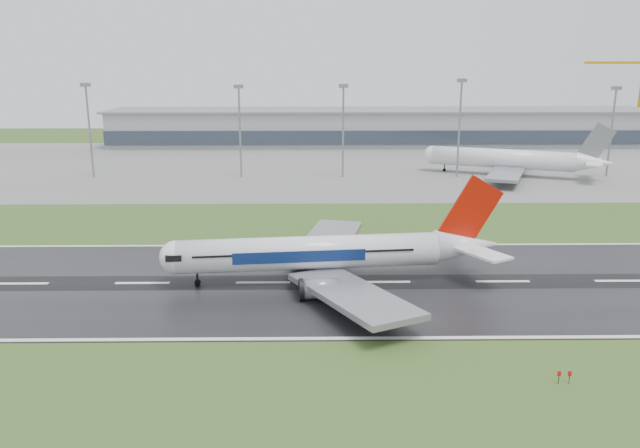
{
  "coord_description": "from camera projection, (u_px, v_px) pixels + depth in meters",
  "views": [
    {
      "loc": [
        -31.83,
        -96.89,
        35.12
      ],
      "look_at": [
        -30.37,
        12.0,
        7.0
      ],
      "focal_mm": 34.65,
      "sensor_mm": 36.0,
      "label": 1
    }
  ],
  "objects": [
    {
      "name": "apron",
      "position": [
        399.0,
        165.0,
        224.01
      ],
      "size": [
        400.0,
        130.0,
        0.08
      ],
      "primitive_type": "cube",
      "color": "slate",
      "rests_on": "ground"
    },
    {
      "name": "floodmast_4",
      "position": [
        611.0,
        134.0,
        197.21
      ],
      "size": [
        0.64,
        0.64,
        27.46
      ],
      "primitive_type": "cylinder",
      "color": "gray",
      "rests_on": "ground"
    },
    {
      "name": "main_airliner",
      "position": [
        333.0,
        232.0,
        101.58
      ],
      "size": [
        61.68,
        59.29,
        16.64
      ],
      "primitive_type": null,
      "rotation": [
        0.0,
        0.0,
        0.1
      ],
      "color": "white",
      "rests_on": "runway"
    },
    {
      "name": "floodmast_3",
      "position": [
        459.0,
        130.0,
        196.28
      ],
      "size": [
        0.64,
        0.64,
        29.84
      ],
      "primitive_type": "cylinder",
      "color": "gray",
      "rests_on": "ground"
    },
    {
      "name": "floodmast_0",
      "position": [
        90.0,
        133.0,
        194.92
      ],
      "size": [
        0.64,
        0.64,
        28.56
      ],
      "primitive_type": "cylinder",
      "color": "gray",
      "rests_on": "ground"
    },
    {
      "name": "parked_airliner",
      "position": [
        510.0,
        149.0,
        199.48
      ],
      "size": [
        76.43,
        74.27,
        17.43
      ],
      "primitive_type": null,
      "rotation": [
        0.0,
        0.0,
        -0.4
      ],
      "color": "white",
      "rests_on": "apron"
    },
    {
      "name": "floodmast_1",
      "position": [
        240.0,
        134.0,
        195.6
      ],
      "size": [
        0.64,
        0.64,
        28.02
      ],
      "primitive_type": "cylinder",
      "color": "gray",
      "rests_on": "ground"
    },
    {
      "name": "runway",
      "position": [
        503.0,
        282.0,
        102.99
      ],
      "size": [
        400.0,
        45.0,
        0.1
      ],
      "primitive_type": "cube",
      "color": "black",
      "rests_on": "ground"
    },
    {
      "name": "ground",
      "position": [
        503.0,
        282.0,
        103.0
      ],
      "size": [
        520.0,
        520.0,
        0.0
      ],
      "primitive_type": "plane",
      "color": "#314F1D",
      "rests_on": "ground"
    },
    {
      "name": "terminal",
      "position": [
        382.0,
        128.0,
        280.23
      ],
      "size": [
        240.0,
        36.0,
        15.0
      ],
      "primitive_type": "cube",
      "color": "gray",
      "rests_on": "ground"
    },
    {
      "name": "tower_crane",
      "position": [
        640.0,
        99.0,
        293.34
      ],
      "size": [
        39.07,
        8.76,
        39.21
      ],
      "primitive_type": null,
      "rotation": [
        0.0,
        0.0,
        -0.17
      ],
      "color": "#CD8A0A",
      "rests_on": "ground"
    },
    {
      "name": "floodmast_2",
      "position": [
        343.0,
        133.0,
        196.01
      ],
      "size": [
        0.64,
        0.64,
        28.19
      ],
      "primitive_type": "cylinder",
      "color": "gray",
      "rests_on": "ground"
    }
  ]
}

